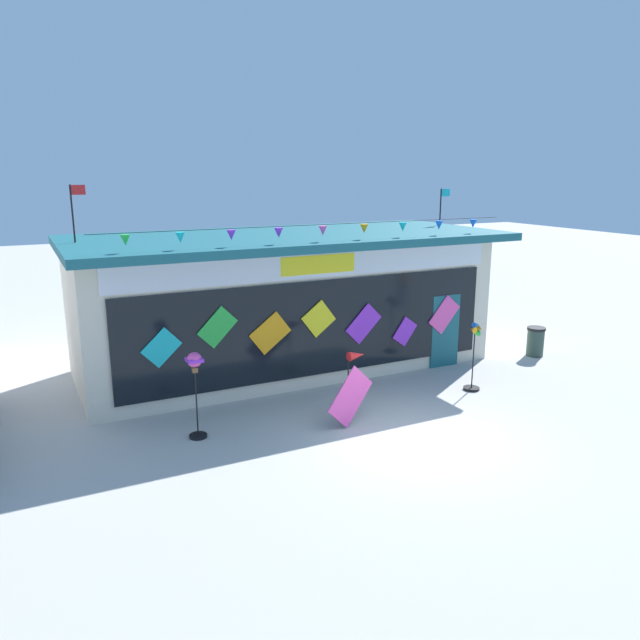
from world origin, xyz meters
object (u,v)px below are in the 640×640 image
at_px(wind_spinner_left, 354,372).
at_px(display_kite_on_ground, 351,397).
at_px(wind_spinner_far_left, 195,375).
at_px(wind_spinner_center_left, 474,353).
at_px(trash_bin, 535,341).
at_px(kite_shop_building, 284,300).

bearing_deg(wind_spinner_left, display_kite_on_ground, -123.74).
bearing_deg(wind_spinner_far_left, wind_spinner_left, -1.63).
height_order(wind_spinner_far_left, display_kite_on_ground, wind_spinner_far_left).
bearing_deg(wind_spinner_center_left, trash_bin, 22.20).
distance_m(kite_shop_building, trash_bin, 7.43).
relative_size(kite_shop_building, wind_spinner_far_left, 6.23).
height_order(kite_shop_building, wind_spinner_far_left, kite_shop_building).
relative_size(wind_spinner_far_left, trash_bin, 2.10).
relative_size(trash_bin, display_kite_on_ground, 0.74).
relative_size(wind_spinner_far_left, display_kite_on_ground, 1.55).
xyz_separation_m(kite_shop_building, wind_spinner_left, (0.08, -3.67, -0.97)).
xyz_separation_m(wind_spinner_center_left, trash_bin, (3.54, 1.45, -0.53)).
bearing_deg(display_kite_on_ground, kite_shop_building, 84.83).
height_order(wind_spinner_far_left, wind_spinner_left, wind_spinner_far_left).
xyz_separation_m(kite_shop_building, wind_spinner_far_left, (-3.48, -3.57, -0.53)).
xyz_separation_m(wind_spinner_far_left, trash_bin, (10.35, 1.13, -0.89)).
bearing_deg(kite_shop_building, wind_spinner_left, -88.82).
bearing_deg(wind_spinner_far_left, kite_shop_building, 45.71).
height_order(kite_shop_building, display_kite_on_ground, kite_shop_building).
bearing_deg(display_kite_on_ground, wind_spinner_left, 56.26).
xyz_separation_m(wind_spinner_center_left, display_kite_on_ground, (-3.72, -0.49, -0.34)).
height_order(kite_shop_building, wind_spinner_center_left, kite_shop_building).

